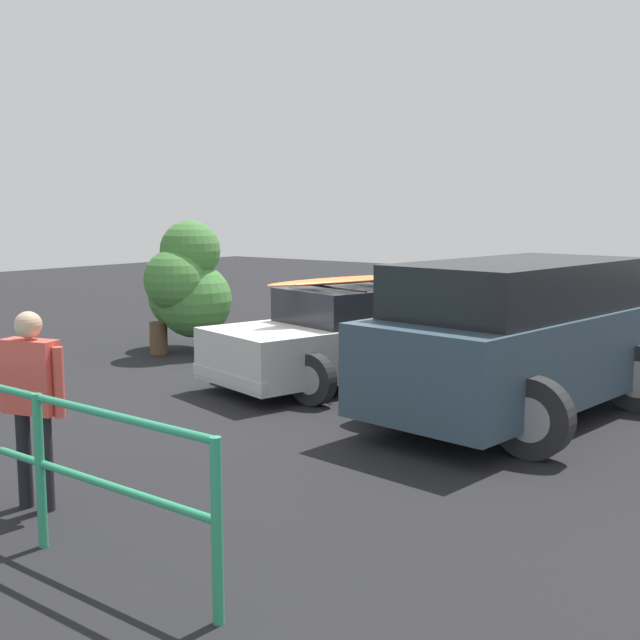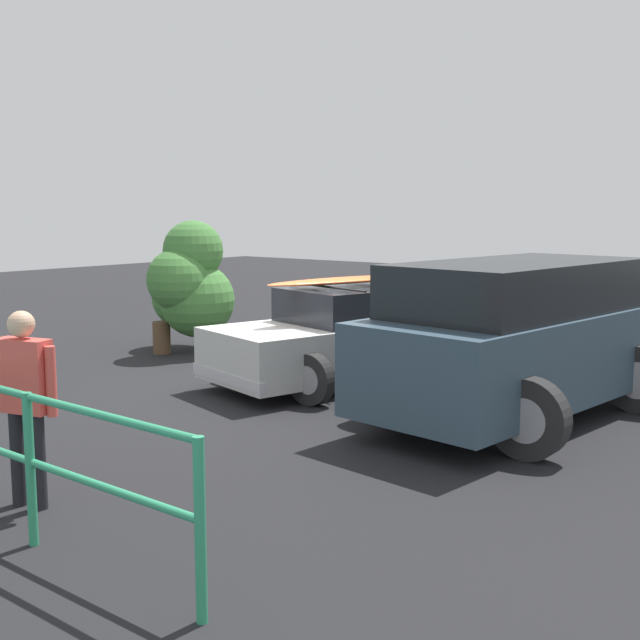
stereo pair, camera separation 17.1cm
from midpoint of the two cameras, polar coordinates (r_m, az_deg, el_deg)
The scene contains 5 objects.
ground_plane at distance 11.44m, azimuth -1.49°, elevation -4.51°, with size 44.00×44.00×0.02m, color black.
sedan_car at distance 11.44m, azimuth 2.43°, elevation -1.17°, with size 2.88×4.30×1.63m.
suv_car at distance 9.64m, azimuth 14.43°, elevation -1.22°, with size 2.91×4.61×1.85m.
person_bystander at distance 6.93m, azimuth -19.61°, elevation -4.75°, with size 0.62×0.31×1.64m.
bush_near_left at distance 13.86m, azimuth -8.95°, elevation 2.36°, with size 1.82×1.71×2.26m.
Camera 2 is at (-7.24, 8.51, 2.45)m, focal length 45.00 mm.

